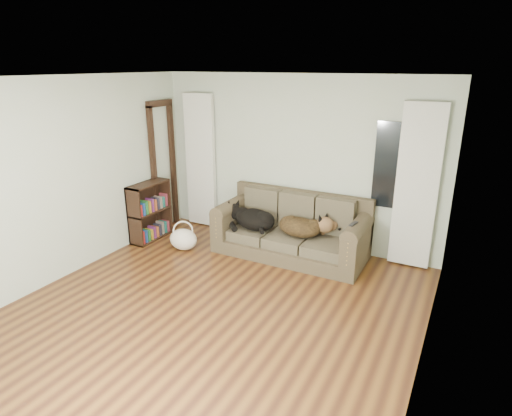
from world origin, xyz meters
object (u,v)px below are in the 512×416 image
at_px(dog_black_lab, 252,220).
at_px(tote_bag, 183,239).
at_px(dog_shepherd, 303,227).
at_px(bookshelf, 150,209).
at_px(sofa, 290,227).

height_order(dog_black_lab, tote_bag, dog_black_lab).
height_order(dog_shepherd, bookshelf, bookshelf).
height_order(tote_bag, bookshelf, bookshelf).
bearing_deg(dog_shepherd, dog_black_lab, 11.88).
bearing_deg(tote_bag, sofa, 20.83).
distance_m(sofa, dog_black_lab, 0.60).
xyz_separation_m(tote_bag, bookshelf, (-0.73, 0.12, 0.34)).
relative_size(dog_black_lab, dog_shepherd, 1.07).
height_order(sofa, dog_black_lab, sofa).
height_order(sofa, dog_shepherd, sofa).
distance_m(dog_black_lab, bookshelf, 1.71).
bearing_deg(sofa, bookshelf, -168.35).
bearing_deg(dog_black_lab, dog_shepherd, 25.42).
xyz_separation_m(dog_shepherd, tote_bag, (-1.73, -0.56, -0.33)).
relative_size(dog_black_lab, tote_bag, 1.59).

